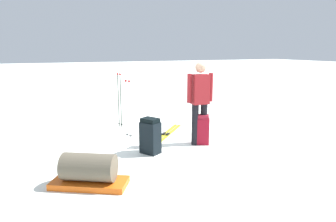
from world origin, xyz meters
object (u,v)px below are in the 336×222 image
(ski_pair_near, at_px, (166,135))
(skier_standing, at_px, (200,99))
(backpack_large_dark, at_px, (150,136))
(backpack_bright, at_px, (201,130))
(ski_poles_planted_near, at_px, (128,106))
(gear_sled, at_px, (89,171))
(ski_poles_planted_far, at_px, (119,97))

(ski_pair_near, bearing_deg, skier_standing, -155.01)
(skier_standing, bearing_deg, backpack_large_dark, 96.33)
(skier_standing, relative_size, backpack_bright, 2.74)
(skier_standing, relative_size, ski_poles_planted_near, 1.32)
(ski_pair_near, xyz_separation_m, backpack_large_dark, (-0.97, 0.73, 0.32))
(skier_standing, xyz_separation_m, gear_sled, (-1.08, 2.41, -0.73))
(backpack_bright, xyz_separation_m, ski_poles_planted_far, (2.08, 1.18, 0.45))
(skier_standing, distance_m, backpack_bright, 0.65)
(skier_standing, height_order, backpack_large_dark, skier_standing)
(ski_pair_near, bearing_deg, gear_sled, 133.79)
(ski_poles_planted_near, distance_m, ski_poles_planted_far, 1.05)
(ski_pair_near, distance_m, ski_poles_planted_near, 1.10)
(ski_pair_near, distance_m, backpack_bright, 1.01)
(ski_poles_planted_near, bearing_deg, gear_sled, 150.51)
(skier_standing, relative_size, ski_pair_near, 1.10)
(ski_pair_near, xyz_separation_m, backpack_bright, (-0.86, -0.43, 0.29))
(ski_poles_planted_far, xyz_separation_m, gear_sled, (-3.15, 1.26, -0.53))
(backpack_bright, distance_m, ski_poles_planted_near, 1.68)
(backpack_large_dark, distance_m, ski_poles_planted_near, 1.21)
(ski_poles_planted_far, bearing_deg, backpack_large_dark, -179.40)
(backpack_large_dark, height_order, ski_poles_planted_far, ski_poles_planted_far)
(ski_poles_planted_far, bearing_deg, backpack_bright, -150.31)
(skier_standing, height_order, gear_sled, skier_standing)
(backpack_bright, xyz_separation_m, ski_poles_planted_near, (1.03, 1.26, 0.41))
(ski_pair_near, height_order, backpack_large_dark, backpack_large_dark)
(backpack_large_dark, relative_size, backpack_bright, 1.10)
(ski_pair_near, relative_size, backpack_large_dark, 2.26)
(backpack_bright, distance_m, ski_poles_planted_far, 2.43)
(backpack_bright, relative_size, gear_sled, 0.53)
(ski_poles_planted_near, xyz_separation_m, ski_poles_planted_far, (1.05, -0.08, 0.03))
(backpack_large_dark, height_order, ski_poles_planted_near, ski_poles_planted_near)
(ski_pair_near, height_order, ski_poles_planted_near, ski_poles_planted_near)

